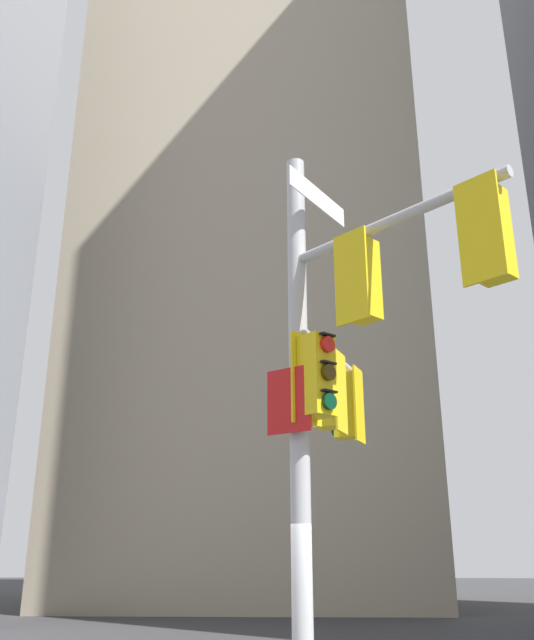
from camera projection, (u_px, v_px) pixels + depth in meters
name	position (u px, v px, depth m)	size (l,w,h in m)	color
building_mid_block	(254.00, 216.00, 38.59)	(15.95, 15.95, 40.99)	tan
signal_pole_assembly	(339.00, 375.00, 8.40)	(2.61, 4.47, 7.35)	#B2B2B5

